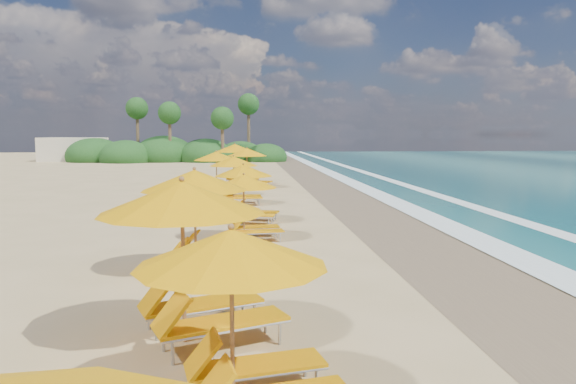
{
  "coord_description": "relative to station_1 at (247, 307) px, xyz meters",
  "views": [
    {
      "loc": [
        -1.45,
        -18.04,
        3.15
      ],
      "look_at": [
        0.0,
        0.0,
        1.2
      ],
      "focal_mm": 33.27,
      "sensor_mm": 36.0,
      "label": 1
    }
  ],
  "objects": [
    {
      "name": "ground",
      "position": [
        1.44,
        12.22,
        -1.23
      ],
      "size": [
        160.0,
        160.0,
        0.0
      ],
      "primitive_type": "plane",
      "color": "tan",
      "rests_on": "ground"
    },
    {
      "name": "wet_sand",
      "position": [
        5.44,
        12.22,
        -1.22
      ],
      "size": [
        4.0,
        160.0,
        0.01
      ],
      "primitive_type": "cube",
      "color": "#7B6749",
      "rests_on": "ground"
    },
    {
      "name": "station_8",
      "position": [
        0.27,
        25.7,
        0.13
      ],
      "size": [
        3.15,
        3.11,
        2.42
      ],
      "rotation": [
        0.0,
        0.0,
        -0.39
      ],
      "color": "olive",
      "rests_on": "ground"
    },
    {
      "name": "station_5",
      "position": [
        0.08,
        13.27,
        -0.03
      ],
      "size": [
        2.65,
        2.56,
        2.14
      ],
      "rotation": [
        0.0,
        0.0,
        -0.25
      ],
      "color": "olive",
      "rests_on": "ground"
    },
    {
      "name": "station_4",
      "position": [
        0.1,
        10.06,
        -0.09
      ],
      "size": [
        2.34,
        2.21,
        2.02
      ],
      "rotation": [
        0.0,
        0.0,
        0.12
      ],
      "color": "olive",
      "rests_on": "ground"
    },
    {
      "name": "station_1",
      "position": [
        0.0,
        0.0,
        0.0
      ],
      "size": [
        2.66,
        2.55,
        2.19
      ],
      "rotation": [
        0.0,
        0.0,
        0.21
      ],
      "color": "olive",
      "rests_on": "ground"
    },
    {
      "name": "station_2",
      "position": [
        -0.76,
        2.21,
        0.2
      ],
      "size": [
        3.29,
        3.25,
        2.54
      ],
      "rotation": [
        0.0,
        0.0,
        0.38
      ],
      "color": "olive",
      "rests_on": "ground"
    },
    {
      "name": "treeline",
      "position": [
        -8.49,
        57.74,
        -0.23
      ],
      "size": [
        25.8,
        8.8,
        9.74
      ],
      "color": "#163D14",
      "rests_on": "ground"
    },
    {
      "name": "station_6",
      "position": [
        -0.36,
        18.25,
        0.03
      ],
      "size": [
        2.5,
        2.33,
        2.24
      ],
      "rotation": [
        0.0,
        0.0,
        0.06
      ],
      "color": "olive",
      "rests_on": "ground"
    },
    {
      "name": "station_3",
      "position": [
        -0.96,
        6.19,
        0.14
      ],
      "size": [
        2.93,
        2.81,
        2.44
      ],
      "rotation": [
        0.0,
        0.0,
        -0.19
      ],
      "color": "olive",
      "rests_on": "ground"
    },
    {
      "name": "station_7",
      "position": [
        -1.31,
        21.76,
        0.09
      ],
      "size": [
        2.78,
        2.65,
        2.35
      ],
      "rotation": [
        0.0,
        0.0,
        -0.16
      ],
      "color": "olive",
      "rests_on": "ground"
    },
    {
      "name": "surf_foam",
      "position": [
        8.14,
        12.22,
        -1.2
      ],
      "size": [
        4.0,
        160.0,
        0.01
      ],
      "color": "white",
      "rests_on": "ground"
    },
    {
      "name": "beach_building",
      "position": [
        -20.56,
        60.22,
        0.17
      ],
      "size": [
        7.0,
        5.0,
        2.8
      ],
      "primitive_type": "cube",
      "color": "beige",
      "rests_on": "ground"
    },
    {
      "name": "station_9",
      "position": [
        -0.45,
        27.8,
        0.25
      ],
      "size": [
        2.91,
        2.7,
        2.64
      ],
      "rotation": [
        0.0,
        0.0,
        0.04
      ],
      "color": "olive",
      "rests_on": "ground"
    }
  ]
}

